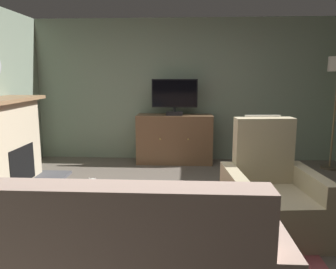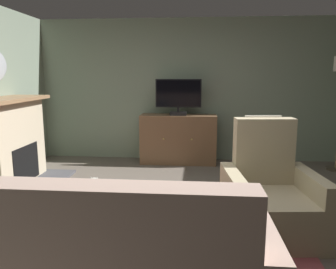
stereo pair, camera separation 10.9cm
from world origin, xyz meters
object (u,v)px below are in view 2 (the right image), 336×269
(fireplace, at_px, (11,144))
(television, at_px, (178,96))
(armchair_angled_to_table, at_px, (270,200))
(potted_plant_small_fern_corner, at_px, (250,152))
(tv_cabinet, at_px, (178,140))
(coffee_table, at_px, (132,200))
(cat, at_px, (88,191))
(tv_remote, at_px, (151,198))

(fireplace, relative_size, television, 1.78)
(fireplace, relative_size, armchair_angled_to_table, 1.23)
(potted_plant_small_fern_corner, bearing_deg, tv_cabinet, 144.21)
(television, xyz_separation_m, coffee_table, (-0.28, -2.79, -0.81))
(coffee_table, bearing_deg, television, 84.25)
(potted_plant_small_fern_corner, bearing_deg, armchair_angled_to_table, -92.69)
(tv_cabinet, height_order, cat, tv_cabinet)
(coffee_table, bearing_deg, tv_cabinet, 84.36)
(fireplace, xyz_separation_m, potted_plant_small_fern_corner, (3.42, 0.63, -0.19))
(television, relative_size, tv_remote, 4.65)
(tv_cabinet, height_order, coffee_table, tv_cabinet)
(coffee_table, bearing_deg, cat, 128.37)
(coffee_table, xyz_separation_m, armchair_angled_to_table, (1.33, 0.23, -0.04))
(fireplace, xyz_separation_m, television, (2.28, 1.39, 0.60))
(fireplace, height_order, potted_plant_small_fern_corner, fireplace)
(fireplace, xyz_separation_m, coffee_table, (2.00, -1.39, -0.21))
(potted_plant_small_fern_corner, xyz_separation_m, cat, (-2.18, -1.06, -0.30))
(coffee_table, xyz_separation_m, cat, (-0.76, 0.96, -0.28))
(tv_remote, distance_m, potted_plant_small_fern_corner, 2.46)
(fireplace, distance_m, tv_cabinet, 2.71)
(armchair_angled_to_table, distance_m, cat, 2.23)
(tv_remote, bearing_deg, fireplace, 60.97)
(coffee_table, height_order, potted_plant_small_fern_corner, potted_plant_small_fern_corner)
(potted_plant_small_fern_corner, bearing_deg, television, 146.01)
(tv_cabinet, relative_size, coffee_table, 1.21)
(television, bearing_deg, tv_cabinet, 90.00)
(coffee_table, distance_m, cat, 1.25)
(tv_remote, bearing_deg, armchair_angled_to_table, -67.66)
(tv_cabinet, relative_size, potted_plant_small_fern_corner, 1.81)
(television, height_order, armchair_angled_to_table, television)
(tv_cabinet, bearing_deg, coffee_table, -95.64)
(television, height_order, coffee_table, television)
(tv_cabinet, xyz_separation_m, tv_remote, (-0.08, -2.96, 0.04))
(armchair_angled_to_table, xyz_separation_m, potted_plant_small_fern_corner, (0.08, 1.80, 0.07))
(tv_cabinet, xyz_separation_m, coffee_table, (-0.28, -2.84, -0.02))
(tv_cabinet, distance_m, cat, 2.17)
(coffee_table, distance_m, tv_remote, 0.24)
(fireplace, distance_m, coffee_table, 2.45)
(tv_cabinet, distance_m, potted_plant_small_fern_corner, 1.40)
(potted_plant_small_fern_corner, relative_size, cat, 1.00)
(armchair_angled_to_table, distance_m, potted_plant_small_fern_corner, 1.80)
(cat, bearing_deg, armchair_angled_to_table, -19.30)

